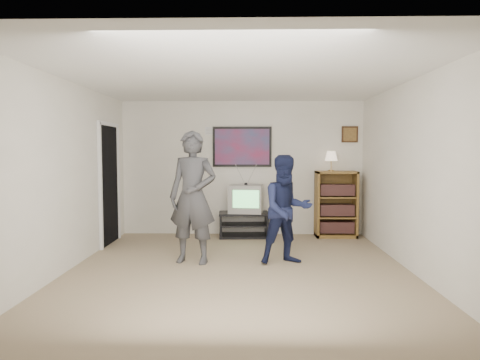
{
  "coord_description": "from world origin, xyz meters",
  "views": [
    {
      "loc": [
        0.14,
        -5.53,
        1.58
      ],
      "look_at": [
        0.0,
        0.7,
        1.15
      ],
      "focal_mm": 32.0,
      "sensor_mm": 36.0,
      "label": 1
    }
  ],
  "objects_px": {
    "person_short": "(287,209)",
    "person_tall": "(193,197)",
    "bookshelf": "(336,204)",
    "crt_television": "(246,199)",
    "media_stand": "(244,225)"
  },
  "relations": [
    {
      "from": "person_short",
      "to": "person_tall",
      "type": "bearing_deg",
      "value": 164.03
    },
    {
      "from": "bookshelf",
      "to": "crt_television",
      "type": "bearing_deg",
      "value": -178.26
    },
    {
      "from": "crt_television",
      "to": "person_tall",
      "type": "relative_size",
      "value": 0.32
    },
    {
      "from": "media_stand",
      "to": "person_short",
      "type": "relative_size",
      "value": 0.61
    },
    {
      "from": "crt_television",
      "to": "bookshelf",
      "type": "xyz_separation_m",
      "value": [
        1.65,
        0.05,
        -0.1
      ]
    },
    {
      "from": "crt_television",
      "to": "bookshelf",
      "type": "height_order",
      "value": "bookshelf"
    },
    {
      "from": "crt_television",
      "to": "person_short",
      "type": "relative_size",
      "value": 0.39
    },
    {
      "from": "bookshelf",
      "to": "person_tall",
      "type": "bearing_deg",
      "value": -141.79
    },
    {
      "from": "crt_television",
      "to": "person_short",
      "type": "bearing_deg",
      "value": -65.76
    },
    {
      "from": "person_tall",
      "to": "crt_television",
      "type": "bearing_deg",
      "value": 79.83
    },
    {
      "from": "bookshelf",
      "to": "person_tall",
      "type": "height_order",
      "value": "person_tall"
    },
    {
      "from": "person_short",
      "to": "bookshelf",
      "type": "bearing_deg",
      "value": 45.36
    },
    {
      "from": "media_stand",
      "to": "crt_television",
      "type": "distance_m",
      "value": 0.48
    },
    {
      "from": "crt_television",
      "to": "person_tall",
      "type": "distance_m",
      "value": 1.97
    },
    {
      "from": "media_stand",
      "to": "bookshelf",
      "type": "xyz_separation_m",
      "value": [
        1.69,
        0.05,
        0.38
      ]
    }
  ]
}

